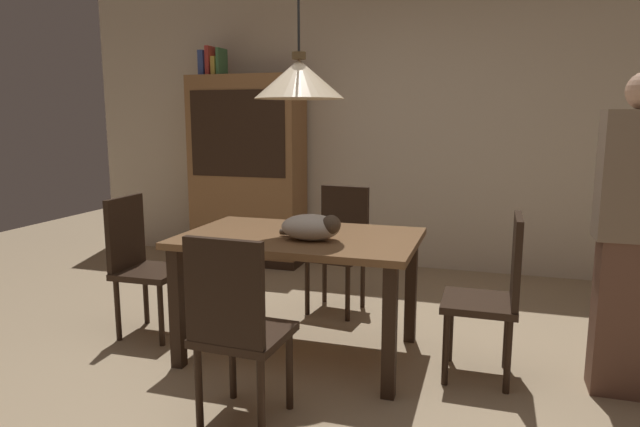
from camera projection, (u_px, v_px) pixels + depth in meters
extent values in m
plane|color=tan|center=(298.00, 380.00, 3.08)|extent=(10.00, 10.00, 0.00)
cube|color=beige|center=(389.00, 117.00, 5.33)|extent=(6.40, 0.10, 2.90)
cube|color=brown|center=(300.00, 238.00, 3.32)|extent=(1.40, 0.90, 0.04)
cube|color=black|center=(177.00, 308.00, 3.20)|extent=(0.07, 0.07, 0.71)
cube|color=black|center=(390.00, 333.00, 2.83)|extent=(0.07, 0.07, 0.71)
cube|color=black|center=(236.00, 273.00, 3.93)|extent=(0.07, 0.07, 0.71)
cube|color=black|center=(411.00, 289.00, 3.57)|extent=(0.07, 0.07, 0.71)
cube|color=black|center=(245.00, 334.00, 2.62)|extent=(0.42, 0.42, 0.04)
cube|color=black|center=(224.00, 293.00, 2.40)|extent=(0.38, 0.05, 0.48)
cylinder|color=black|center=(289.00, 370.00, 2.75)|extent=(0.04, 0.04, 0.41)
cylinder|color=black|center=(232.00, 360.00, 2.86)|extent=(0.04, 0.04, 0.41)
cylinder|color=black|center=(261.00, 400.00, 2.45)|extent=(0.04, 0.04, 0.41)
cylinder|color=black|center=(199.00, 388.00, 2.56)|extent=(0.04, 0.04, 0.41)
cube|color=black|center=(479.00, 303.00, 3.06)|extent=(0.40, 0.40, 0.04)
cube|color=black|center=(516.00, 260.00, 2.96)|extent=(0.04, 0.38, 0.48)
cylinder|color=black|center=(450.00, 328.00, 3.30)|extent=(0.04, 0.04, 0.41)
cylinder|color=black|center=(446.00, 349.00, 3.00)|extent=(0.04, 0.04, 0.41)
cylinder|color=black|center=(507.00, 334.00, 3.20)|extent=(0.04, 0.04, 0.41)
cylinder|color=black|center=(508.00, 356.00, 2.90)|extent=(0.04, 0.04, 0.41)
cube|color=black|center=(336.00, 256.00, 4.12)|extent=(0.44, 0.44, 0.04)
cube|color=black|center=(345.00, 217.00, 4.24)|extent=(0.38, 0.08, 0.48)
cylinder|color=black|center=(307.00, 288.00, 4.08)|extent=(0.04, 0.04, 0.41)
cylinder|color=black|center=(348.00, 293.00, 3.95)|extent=(0.04, 0.04, 0.41)
cylinder|color=black|center=(325.00, 277.00, 4.37)|extent=(0.04, 0.04, 0.41)
cylinder|color=black|center=(363.00, 281.00, 4.24)|extent=(0.04, 0.04, 0.41)
cube|color=black|center=(151.00, 272.00, 3.68)|extent=(0.41, 0.41, 0.04)
cube|color=black|center=(125.00, 232.00, 3.68)|extent=(0.04, 0.38, 0.48)
cylinder|color=black|center=(161.00, 315.00, 3.52)|extent=(0.04, 0.04, 0.41)
cylinder|color=black|center=(186.00, 299.00, 3.82)|extent=(0.04, 0.04, 0.41)
cylinder|color=black|center=(118.00, 310.00, 3.60)|extent=(0.04, 0.04, 0.41)
cylinder|color=black|center=(146.00, 295.00, 3.91)|extent=(0.04, 0.04, 0.41)
ellipsoid|color=beige|center=(311.00, 227.00, 3.16)|extent=(0.36, 0.26, 0.15)
sphere|color=brown|center=(331.00, 225.00, 3.10)|extent=(0.11, 0.11, 0.11)
cylinder|color=brown|center=(295.00, 232.00, 3.26)|extent=(0.18, 0.04, 0.04)
cone|color=beige|center=(299.00, 79.00, 3.16)|extent=(0.52, 0.52, 0.22)
cylinder|color=#513D23|center=(299.00, 56.00, 3.14)|extent=(0.08, 0.08, 0.04)
cube|color=olive|center=(248.00, 171.00, 5.50)|extent=(1.10, 0.44, 1.85)
cube|color=black|center=(237.00, 134.00, 5.22)|extent=(0.97, 0.01, 0.81)
cube|color=black|center=(250.00, 257.00, 5.65)|extent=(1.12, 0.45, 0.08)
cube|color=#384C93|center=(206.00, 64.00, 5.44)|extent=(0.06, 0.24, 0.24)
cube|color=#B73833|center=(212.00, 61.00, 5.42)|extent=(0.04, 0.22, 0.28)
cube|color=gold|center=(217.00, 67.00, 5.41)|extent=(0.04, 0.20, 0.18)
cube|color=#427A4C|center=(222.00, 62.00, 5.39)|extent=(0.03, 0.20, 0.26)
cube|color=brown|center=(624.00, 317.00, 2.89)|extent=(0.30, 0.20, 0.83)
cube|color=#84705B|center=(638.00, 176.00, 2.76)|extent=(0.36, 0.22, 0.65)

